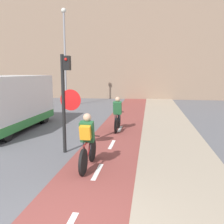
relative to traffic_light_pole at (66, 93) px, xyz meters
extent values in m
cube|color=white|center=(1.31, -1.46, -1.92)|extent=(0.12, 1.10, 0.00)
cube|color=white|center=(1.31, 1.04, -1.92)|extent=(0.12, 1.10, 0.00)
cube|color=white|center=(1.31, 3.54, -1.92)|extent=(0.12, 1.10, 0.00)
cube|color=#89705B|center=(1.31, 18.97, 3.65)|extent=(60.00, 5.00, 11.19)
cylinder|color=black|center=(-0.08, 0.00, -0.38)|extent=(0.11, 0.11, 3.14)
cube|color=black|center=(0.07, 0.00, 0.92)|extent=(0.20, 0.20, 0.44)
sphere|color=red|center=(0.07, -0.11, 1.03)|extent=(0.09, 0.09, 0.09)
cone|color=red|center=(0.15, 0.00, -0.22)|extent=(0.67, 0.01, 0.67)
cone|color=silver|center=(0.15, 0.00, -0.22)|extent=(0.60, 0.02, 0.60)
cylinder|color=gray|center=(-3.68, 10.66, 1.49)|extent=(0.14, 0.14, 6.87)
sphere|color=silver|center=(-3.68, 10.66, 5.04)|extent=(0.36, 0.36, 0.36)
cylinder|color=black|center=(0.99, -1.68, -1.60)|extent=(0.07, 0.68, 0.68)
cylinder|color=black|center=(0.99, -0.66, -1.60)|extent=(0.07, 0.68, 0.68)
cylinder|color=maroon|center=(0.99, -0.98, -1.42)|extent=(0.04, 0.65, 0.42)
cylinder|color=maroon|center=(0.99, -1.45, -1.41)|extent=(0.04, 0.34, 0.45)
cylinder|color=maroon|center=(0.99, -1.13, -1.21)|extent=(0.04, 0.94, 0.07)
cylinder|color=maroon|center=(0.99, -1.49, -1.61)|extent=(0.04, 0.39, 0.05)
cylinder|color=black|center=(0.99, -0.66, -1.18)|extent=(0.46, 0.03, 0.03)
cube|color=#235B33|center=(0.99, -1.25, -0.91)|extent=(0.36, 0.31, 0.59)
sphere|color=tan|center=(0.99, -1.21, -0.54)|extent=(0.22, 0.22, 0.22)
cylinder|color=#232328|center=(0.89, -1.28, -1.36)|extent=(0.04, 0.07, 0.43)
cylinder|color=#232328|center=(1.09, -1.28, -1.36)|extent=(0.04, 0.07, 0.43)
cube|color=orange|center=(0.99, -1.43, -0.89)|extent=(0.28, 0.23, 0.39)
cylinder|color=black|center=(1.23, 2.80, -1.60)|extent=(0.07, 0.68, 0.68)
cylinder|color=black|center=(1.23, 3.82, -1.60)|extent=(0.07, 0.68, 0.68)
cylinder|color=black|center=(1.23, 3.51, -1.43)|extent=(0.04, 0.65, 0.42)
cylinder|color=black|center=(1.23, 3.03, -1.41)|extent=(0.04, 0.34, 0.45)
cylinder|color=black|center=(1.23, 3.35, -1.21)|extent=(0.04, 0.94, 0.07)
cylinder|color=black|center=(1.23, 2.99, -1.61)|extent=(0.04, 0.39, 0.05)
cylinder|color=black|center=(1.23, 3.82, -1.18)|extent=(0.46, 0.03, 0.03)
cube|color=#235B33|center=(1.23, 3.24, -0.91)|extent=(0.36, 0.31, 0.59)
sphere|color=tan|center=(1.23, 3.28, -0.54)|extent=(0.22, 0.22, 0.22)
cylinder|color=#232328|center=(1.13, 3.20, -1.36)|extent=(0.04, 0.07, 0.43)
cylinder|color=#232328|center=(1.33, 3.20, -1.36)|extent=(0.04, 0.07, 0.43)
cube|color=silver|center=(-3.65, 2.63, -0.61)|extent=(2.17, 5.31, 2.18)
cube|color=#33843D|center=(-3.65, 2.63, -1.52)|extent=(2.18, 5.32, 0.36)
cube|color=black|center=(-3.65, 5.27, -0.23)|extent=(1.95, 0.04, 0.70)
cylinder|color=black|center=(-4.63, 4.36, -1.60)|extent=(0.18, 0.70, 0.70)
cylinder|color=black|center=(-2.67, 4.36, -1.60)|extent=(0.18, 0.70, 0.70)
cylinder|color=black|center=(-2.67, 0.90, -1.60)|extent=(0.18, 0.70, 0.70)
camera|label=1|loc=(2.62, -7.53, 0.66)|focal=40.00mm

